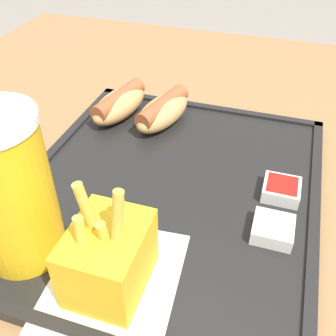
% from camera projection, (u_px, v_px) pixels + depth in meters
% --- Properties ---
extents(food_tray, '(0.41, 0.35, 0.01)m').
position_uv_depth(food_tray, '(168.00, 190.00, 0.48)').
color(food_tray, black).
rests_on(food_tray, dining_table).
extents(paper_napkin, '(0.15, 0.13, 0.00)m').
position_uv_depth(paper_napkin, '(114.00, 280.00, 0.37)').
color(paper_napkin, white).
rests_on(paper_napkin, food_tray).
extents(soda_cup, '(0.08, 0.08, 0.19)m').
position_uv_depth(soda_cup, '(9.00, 191.00, 0.35)').
color(soda_cup, gold).
rests_on(soda_cup, food_tray).
extents(hot_dog_far, '(0.12, 0.07, 0.04)m').
position_uv_depth(hot_dog_far, '(119.00, 103.00, 0.59)').
color(hot_dog_far, tan).
rests_on(hot_dog_far, food_tray).
extents(hot_dog_near, '(0.12, 0.08, 0.04)m').
position_uv_depth(hot_dog_near, '(163.00, 111.00, 0.57)').
color(hot_dog_near, tan).
rests_on(hot_dog_near, food_tray).
extents(fries_carton, '(0.08, 0.06, 0.12)m').
position_uv_depth(fries_carton, '(109.00, 257.00, 0.35)').
color(fries_carton, gold).
rests_on(fries_carton, food_tray).
extents(sauce_cup_mayo, '(0.04, 0.04, 0.02)m').
position_uv_depth(sauce_cup_mayo, '(273.00, 229.00, 0.41)').
color(sauce_cup_mayo, silver).
rests_on(sauce_cup_mayo, food_tray).
extents(sauce_cup_ketchup, '(0.04, 0.04, 0.02)m').
position_uv_depth(sauce_cup_ketchup, '(281.00, 189.00, 0.46)').
color(sauce_cup_ketchup, silver).
rests_on(sauce_cup_ketchup, food_tray).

